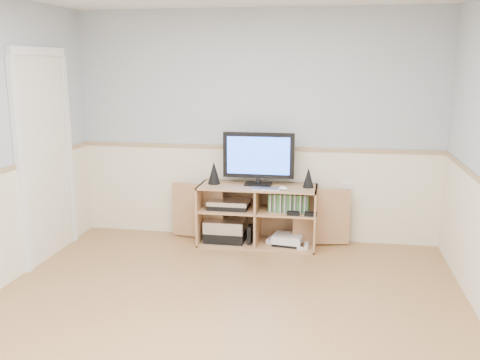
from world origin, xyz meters
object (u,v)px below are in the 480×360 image
object	(u,v)px
keyboard	(266,189)
game_consoles	(287,240)
media_cabinet	(258,213)
monitor	(258,157)

from	to	relation	value
keyboard	game_consoles	size ratio (longest dim) A/B	0.66
media_cabinet	keyboard	size ratio (longest dim) A/B	6.56
game_consoles	keyboard	bearing A→B (deg)	-149.80
game_consoles	monitor	bearing A→B (deg)	169.39
monitor	keyboard	xyz separation A→B (m)	(0.11, -0.19, -0.30)
keyboard	media_cabinet	bearing A→B (deg)	118.24
media_cabinet	game_consoles	distance (m)	0.42
monitor	game_consoles	bearing A→B (deg)	-10.61
monitor	keyboard	distance (m)	0.37
game_consoles	media_cabinet	bearing A→B (deg)	168.08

